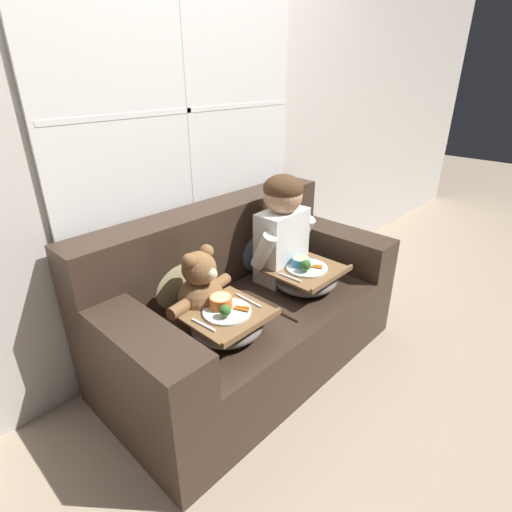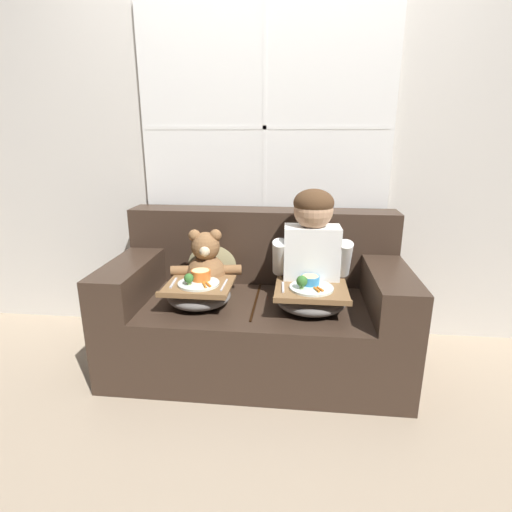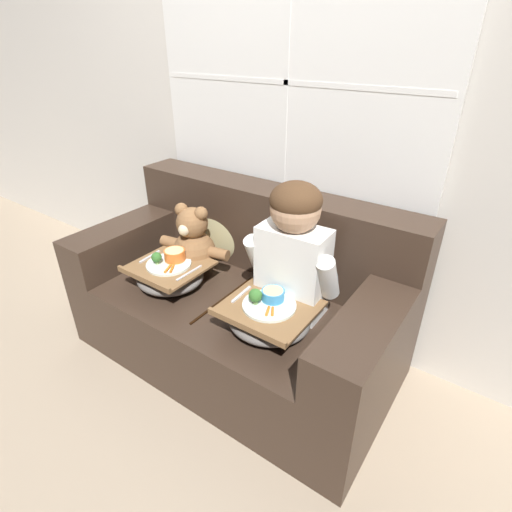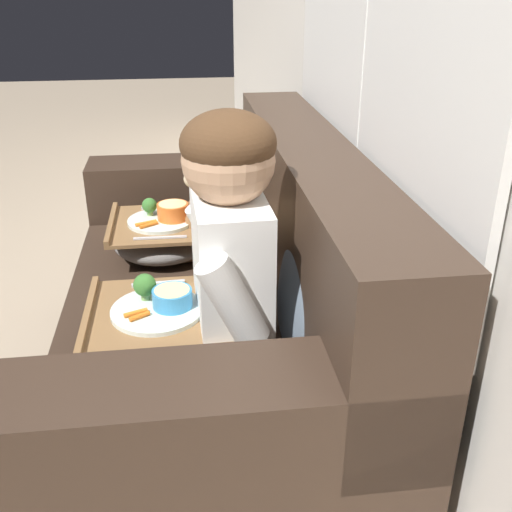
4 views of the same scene
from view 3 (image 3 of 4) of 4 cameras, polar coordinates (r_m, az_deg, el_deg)
name	(u,v)px [view 3 (image 3 of 4)]	position (r m, az deg, el deg)	size (l,w,h in m)	color
ground_plane	(236,354)	(2.29, -2.91, -13.81)	(14.00, 14.00, 0.00)	tan
wall_back_with_window	(291,94)	(2.10, 5.02, 22.07)	(8.00, 0.08, 2.60)	beige
couch	(242,301)	(2.12, -2.08, -6.39)	(1.66, 0.85, 0.87)	#38281E
throw_pillow_behind_child	(312,259)	(1.97, 8.00, -0.47)	(0.38, 0.18, 0.39)	slate
throw_pillow_behind_teddy	(217,229)	(2.27, -5.64, 3.89)	(0.36, 0.17, 0.37)	tan
child_figure	(294,244)	(1.74, 5.40, 1.68)	(0.44, 0.22, 0.62)	white
teddy_bear	(193,244)	(2.15, -8.96, 1.68)	(0.42, 0.29, 0.38)	brown
lap_tray_child	(269,316)	(1.75, 1.84, -8.58)	(0.38, 0.36, 0.20)	slate
lap_tray_teddy	(170,274)	(2.09, -12.18, -2.48)	(0.36, 0.35, 0.20)	slate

